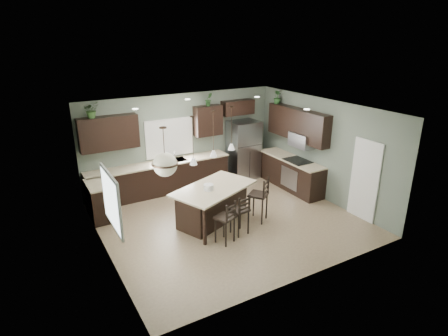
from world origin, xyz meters
TOP-DOWN VIEW (x-y plane):
  - ground at (0.00, 0.00)m, footprint 6.00×6.00m
  - pantry_door at (2.98, -1.55)m, footprint 0.04×0.82m
  - window_back at (-0.40, 2.73)m, footprint 1.35×0.02m
  - window_left at (-2.98, -0.80)m, footprint 0.02×1.10m
  - left_return_cabs at (-2.70, 1.70)m, footprint 0.60×0.90m
  - left_return_countertop at (-2.68, 1.70)m, footprint 0.66×0.96m
  - back_lower_cabs at (-0.85, 2.45)m, footprint 4.20×0.60m
  - back_countertop at (-0.85, 2.43)m, footprint 4.20×0.66m
  - sink_inset at (-0.40, 2.43)m, footprint 0.70×0.45m
  - faucet at (-0.40, 2.40)m, footprint 0.02×0.02m
  - back_upper_left at (-2.15, 2.58)m, footprint 1.55×0.34m
  - back_upper_right at (0.80, 2.58)m, footprint 0.85×0.34m
  - fridge_header at (1.85, 2.58)m, footprint 1.05×0.34m
  - right_lower_cabs at (2.70, 0.87)m, footprint 0.60×2.35m
  - right_countertop at (2.68, 0.87)m, footprint 0.66×2.35m
  - cooktop at (2.68, 0.60)m, footprint 0.58×0.75m
  - wall_oven_front at (2.40, 0.60)m, footprint 0.01×0.72m
  - right_upper_cabs at (2.83, 0.87)m, footprint 0.34×2.35m
  - microwave at (2.78, 0.60)m, footprint 0.40×0.75m
  - refrigerator at (1.92, 2.32)m, footprint 0.90×0.74m
  - kitchen_island at (-0.35, 0.11)m, footprint 2.34×1.86m
  - serving_dish at (-0.53, 0.04)m, footprint 0.24×0.24m
  - bar_stool_left at (-0.61, -0.86)m, footprint 0.49×0.49m
  - bar_stool_center at (-0.12, -0.69)m, footprint 0.42×0.42m
  - bar_stool_right at (0.63, -0.37)m, footprint 0.60×0.60m
  - pendant_left at (-0.99, -0.15)m, footprint 0.17×0.17m
  - pendant_center at (-0.35, 0.11)m, footprint 0.17×0.17m
  - pendant_right at (0.30, 0.38)m, footprint 0.17×0.17m
  - chandelier at (-1.89, -0.77)m, footprint 0.51×0.51m
  - plant_back_left at (-2.52, 2.55)m, footprint 0.39×0.34m
  - plant_back_right at (0.82, 2.55)m, footprint 0.23×0.20m
  - plant_right_wall at (2.80, 1.85)m, footprint 0.22×0.22m
  - room_shell at (0.00, 0.00)m, footprint 6.00×6.00m

SIDE VIEW (x-z plane):
  - ground at x=0.00m, z-range 0.00..0.00m
  - left_return_cabs at x=-2.70m, z-range 0.00..0.90m
  - back_lower_cabs at x=-0.85m, z-range 0.00..0.90m
  - right_lower_cabs at x=2.70m, z-range 0.00..0.90m
  - wall_oven_front at x=2.40m, z-range 0.15..0.75m
  - kitchen_island at x=-0.35m, z-range 0.00..0.92m
  - bar_stool_center at x=-0.12m, z-range 0.00..1.01m
  - bar_stool_left at x=-0.61m, z-range 0.00..1.02m
  - bar_stool_right at x=0.63m, z-range 0.00..1.15m
  - left_return_countertop at x=-2.68m, z-range 0.90..0.94m
  - back_countertop at x=-0.85m, z-range 0.90..0.94m
  - right_countertop at x=2.68m, z-range 0.90..0.94m
  - refrigerator at x=1.92m, z-range 0.00..1.85m
  - sink_inset at x=-0.40m, z-range 0.93..0.94m
  - cooktop at x=2.68m, z-range 0.93..0.95m
  - serving_dish at x=-0.53m, z-range 0.92..1.06m
  - pantry_door at x=2.98m, z-range 0.00..2.04m
  - faucet at x=-0.40m, z-range 0.94..1.22m
  - window_back at x=-0.40m, z-range 1.05..2.05m
  - window_left at x=-2.98m, z-range 1.05..2.05m
  - microwave at x=2.78m, z-range 1.35..1.75m
  - room_shell at x=0.00m, z-range -1.30..4.70m
  - back_upper_left at x=-2.15m, z-range 1.50..2.40m
  - back_upper_right at x=0.80m, z-range 1.50..2.40m
  - right_upper_cabs at x=2.83m, z-range 1.50..2.40m
  - fridge_header at x=1.85m, z-range 2.02..2.48m
  - pendant_left at x=-0.99m, z-range 1.70..2.80m
  - pendant_center at x=-0.35m, z-range 1.70..2.80m
  - pendant_right at x=0.30m, z-range 1.70..2.80m
  - chandelier at x=-1.89m, z-range 1.81..2.80m
  - plant_right_wall at x=2.80m, z-range 2.40..2.79m
  - plant_back_right at x=0.82m, z-range 2.40..2.79m
  - plant_back_left at x=-2.52m, z-range 2.40..2.82m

